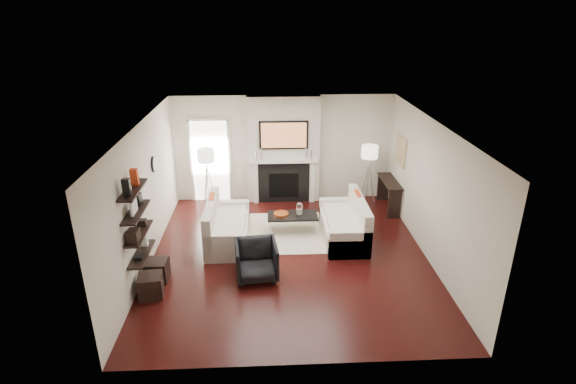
{
  "coord_description": "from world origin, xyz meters",
  "views": [
    {
      "loc": [
        -0.42,
        -7.9,
        4.66
      ],
      "look_at": [
        0.0,
        0.6,
        1.15
      ],
      "focal_mm": 28.0,
      "sensor_mm": 36.0,
      "label": 1
    }
  ],
  "objects_px": {
    "loveseat_left_base": "(228,233)",
    "armchair": "(257,259)",
    "lamp_right_shade": "(370,152)",
    "ottoman_near": "(157,270)",
    "loveseat_right_base": "(343,230)",
    "lamp_left_shade": "(206,156)",
    "coffee_table": "(292,216)"
  },
  "relations": [
    {
      "from": "lamp_right_shade",
      "to": "ottoman_near",
      "type": "bearing_deg",
      "value": -145.95
    },
    {
      "from": "ottoman_near",
      "to": "loveseat_right_base",
      "type": "bearing_deg",
      "value": 21.25
    },
    {
      "from": "loveseat_left_base",
      "to": "loveseat_right_base",
      "type": "height_order",
      "value": "same"
    },
    {
      "from": "armchair",
      "to": "lamp_left_shade",
      "type": "relative_size",
      "value": 1.92
    },
    {
      "from": "armchair",
      "to": "lamp_right_shade",
      "type": "bearing_deg",
      "value": 42.42
    },
    {
      "from": "loveseat_left_base",
      "to": "lamp_left_shade",
      "type": "relative_size",
      "value": 4.5
    },
    {
      "from": "armchair",
      "to": "ottoman_near",
      "type": "xyz_separation_m",
      "value": [
        -1.83,
        -0.01,
        -0.18
      ]
    },
    {
      "from": "loveseat_right_base",
      "to": "lamp_right_shade",
      "type": "bearing_deg",
      "value": 62.37
    },
    {
      "from": "loveseat_left_base",
      "to": "armchair",
      "type": "xyz_separation_m",
      "value": [
        0.63,
        -1.4,
        0.17
      ]
    },
    {
      "from": "loveseat_right_base",
      "to": "ottoman_near",
      "type": "xyz_separation_m",
      "value": [
        -3.67,
        -1.43,
        -0.01
      ]
    },
    {
      "from": "armchair",
      "to": "lamp_right_shade",
      "type": "xyz_separation_m",
      "value": [
        2.69,
        3.04,
        1.07
      ]
    },
    {
      "from": "loveseat_right_base",
      "to": "lamp_left_shade",
      "type": "relative_size",
      "value": 4.5
    },
    {
      "from": "loveseat_right_base",
      "to": "lamp_right_shade",
      "type": "xyz_separation_m",
      "value": [
        0.85,
        1.63,
        1.24
      ]
    },
    {
      "from": "lamp_right_shade",
      "to": "armchair",
      "type": "bearing_deg",
      "value": -131.53
    },
    {
      "from": "loveseat_left_base",
      "to": "loveseat_right_base",
      "type": "xyz_separation_m",
      "value": [
        2.47,
        0.02,
        0.0
      ]
    },
    {
      "from": "coffee_table",
      "to": "ottoman_near",
      "type": "distance_m",
      "value": 3.15
    },
    {
      "from": "coffee_table",
      "to": "lamp_right_shade",
      "type": "distance_m",
      "value": 2.54
    },
    {
      "from": "armchair",
      "to": "ottoman_near",
      "type": "bearing_deg",
      "value": 174.3
    },
    {
      "from": "armchair",
      "to": "lamp_left_shade",
      "type": "bearing_deg",
      "value": 106.22
    },
    {
      "from": "loveseat_right_base",
      "to": "lamp_left_shade",
      "type": "bearing_deg",
      "value": 153.37
    },
    {
      "from": "coffee_table",
      "to": "lamp_right_shade",
      "type": "bearing_deg",
      "value": 33.26
    },
    {
      "from": "lamp_left_shade",
      "to": "loveseat_left_base",
      "type": "bearing_deg",
      "value": -69.51
    },
    {
      "from": "loveseat_right_base",
      "to": "ottoman_near",
      "type": "height_order",
      "value": "loveseat_right_base"
    },
    {
      "from": "ottoman_near",
      "to": "armchair",
      "type": "bearing_deg",
      "value": 0.35
    },
    {
      "from": "ottoman_near",
      "to": "loveseat_left_base",
      "type": "bearing_deg",
      "value": 49.69
    },
    {
      "from": "loveseat_left_base",
      "to": "lamp_right_shade",
      "type": "height_order",
      "value": "lamp_right_shade"
    },
    {
      "from": "armchair",
      "to": "loveseat_right_base",
      "type": "bearing_deg",
      "value": 31.47
    },
    {
      "from": "loveseat_left_base",
      "to": "lamp_left_shade",
      "type": "distance_m",
      "value": 2.06
    },
    {
      "from": "loveseat_right_base",
      "to": "ottoman_near",
      "type": "relative_size",
      "value": 4.5
    },
    {
      "from": "loveseat_left_base",
      "to": "lamp_left_shade",
      "type": "bearing_deg",
      "value": 110.49
    },
    {
      "from": "loveseat_left_base",
      "to": "armchair",
      "type": "distance_m",
      "value": 1.54
    },
    {
      "from": "lamp_right_shade",
      "to": "coffee_table",
      "type": "bearing_deg",
      "value": -146.74
    }
  ]
}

